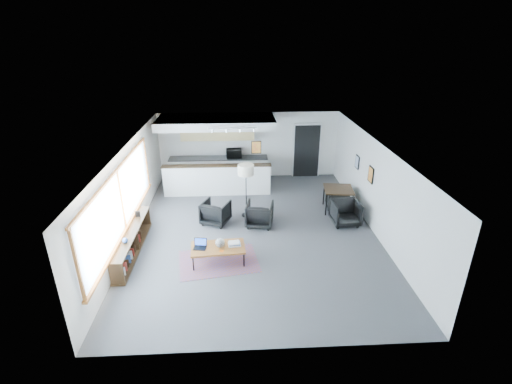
{
  "coord_description": "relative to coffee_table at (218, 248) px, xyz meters",
  "views": [
    {
      "loc": [
        -0.49,
        -9.64,
        5.46
      ],
      "look_at": [
        0.06,
        0.4,
        1.07
      ],
      "focal_mm": 26.0,
      "sensor_mm": 36.0,
      "label": 1
    }
  ],
  "objects": [
    {
      "name": "kitchenette",
      "position": [
        -0.19,
        5.28,
        0.97
      ],
      "size": [
        4.2,
        1.96,
        2.6
      ],
      "color": "white",
      "rests_on": "floor"
    },
    {
      "name": "kilim_rug",
      "position": [
        0.0,
        0.0,
        -0.4
      ],
      "size": [
        2.17,
        1.64,
        0.01
      ],
      "rotation": [
        0.0,
        0.0,
        0.15
      ],
      "color": "brown",
      "rests_on": "floor"
    },
    {
      "name": "armchair_right",
      "position": [
        1.18,
        1.9,
        -0.01
      ],
      "size": [
        0.91,
        0.87,
        0.8
      ],
      "primitive_type": "imported",
      "rotation": [
        0.0,
        0.0,
        2.95
      ],
      "color": "black",
      "rests_on": "floor"
    },
    {
      "name": "armchair_left",
      "position": [
        -0.16,
        2.12,
        -0.02
      ],
      "size": [
        0.98,
        0.95,
        0.78
      ],
      "primitive_type": "imported",
      "rotation": [
        0.0,
        0.0,
        2.75
      ],
      "color": "black",
      "rests_on": "floor"
    },
    {
      "name": "floor_lamp",
      "position": [
        0.79,
        2.56,
        1.09
      ],
      "size": [
        0.66,
        0.66,
        1.73
      ],
      "rotation": [
        0.0,
        0.0,
        0.43
      ],
      "color": "black",
      "rests_on": "floor"
    },
    {
      "name": "laptop",
      "position": [
        -0.44,
        0.01,
        0.1
      ],
      "size": [
        0.35,
        0.3,
        0.23
      ],
      "rotation": [
        0.0,
        0.0,
        -0.15
      ],
      "color": "black",
      "rests_on": "coffee_table"
    },
    {
      "name": "room",
      "position": [
        1.01,
        1.58,
        0.89
      ],
      "size": [
        7.02,
        9.02,
        2.62
      ],
      "color": "#4B4B4D",
      "rests_on": "ground"
    },
    {
      "name": "coaster",
      "position": [
        0.1,
        -0.21,
        0.04
      ],
      "size": [
        0.12,
        0.12,
        0.01
      ],
      "rotation": [
        0.0,
        0.0,
        -0.29
      ],
      "color": "#E5590C",
      "rests_on": "coffee_table"
    },
    {
      "name": "book_stack",
      "position": [
        0.41,
        0.06,
        0.08
      ],
      "size": [
        0.34,
        0.29,
        0.1
      ],
      "rotation": [
        0.0,
        0.0,
        0.12
      ],
      "color": "silver",
      "rests_on": "coffee_table"
    },
    {
      "name": "wall_art_lower",
      "position": [
        4.48,
        1.98,
        1.14
      ],
      "size": [
        0.03,
        0.38,
        0.48
      ],
      "color": "black",
      "rests_on": "room"
    },
    {
      "name": "microwave",
      "position": [
        0.42,
        5.73,
        0.72
      ],
      "size": [
        0.6,
        0.35,
        0.4
      ],
      "primitive_type": "imported",
      "rotation": [
        0.0,
        0.0,
        0.04
      ],
      "color": "black",
      "rests_on": "kitchenette"
    },
    {
      "name": "doorway",
      "position": [
        3.31,
        6.0,
        0.67
      ],
      "size": [
        1.1,
        0.12,
        2.15
      ],
      "color": "black",
      "rests_on": "room"
    },
    {
      "name": "console",
      "position": [
        -2.29,
        0.53,
        -0.08
      ],
      "size": [
        0.35,
        3.0,
        0.8
      ],
      "color": "#322011",
      "rests_on": "floor"
    },
    {
      "name": "dining_chair_near",
      "position": [
        3.79,
        1.83,
        -0.06
      ],
      "size": [
        0.71,
        0.67,
        0.7
      ],
      "primitive_type": "imported",
      "rotation": [
        0.0,
        0.0,
        0.06
      ],
      "color": "black",
      "rests_on": "floor"
    },
    {
      "name": "wall_art_upper",
      "position": [
        4.48,
        3.28,
        1.09
      ],
      "size": [
        0.03,
        0.34,
        0.44
      ],
      "color": "black",
      "rests_on": "room"
    },
    {
      "name": "ceramic_pot",
      "position": [
        0.06,
        -0.01,
        0.16
      ],
      "size": [
        0.24,
        0.24,
        0.24
      ],
      "rotation": [
        0.0,
        0.0,
        -0.35
      ],
      "color": "gray",
      "rests_on": "coffee_table"
    },
    {
      "name": "dining_table",
      "position": [
        3.79,
        2.79,
        0.29
      ],
      "size": [
        1.02,
        1.02,
        0.77
      ],
      "rotation": [
        0.0,
        0.0,
        -0.13
      ],
      "color": "#322011",
      "rests_on": "floor"
    },
    {
      "name": "window",
      "position": [
        -2.45,
        0.68,
        1.05
      ],
      "size": [
        0.1,
        5.95,
        1.66
      ],
      "color": "#8CBFFF",
      "rests_on": "room"
    },
    {
      "name": "dining_chair_far",
      "position": [
        3.81,
        2.87,
        -0.11
      ],
      "size": [
        0.62,
        0.59,
        0.59
      ],
      "primitive_type": "imported",
      "rotation": [
        0.0,
        0.0,
        3.06
      ],
      "color": "black",
      "rests_on": "floor"
    },
    {
      "name": "coffee_table",
      "position": [
        0.0,
        0.0,
        0.0
      ],
      "size": [
        1.41,
        0.83,
        0.44
      ],
      "rotation": [
        0.0,
        0.0,
        0.08
      ],
      "color": "brown",
      "rests_on": "floor"
    },
    {
      "name": "track_light",
      "position": [
        0.42,
        3.78,
        2.12
      ],
      "size": [
        1.6,
        0.07,
        0.15
      ],
      "color": "silver",
      "rests_on": "room"
    }
  ]
}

